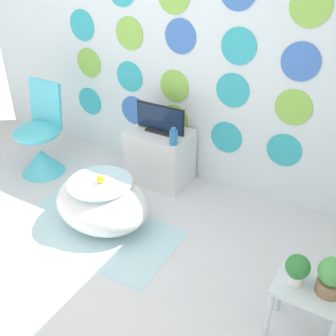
% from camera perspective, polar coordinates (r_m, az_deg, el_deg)
% --- Properties ---
extents(ground_plane, '(12.00, 12.00, 0.00)m').
position_cam_1_polar(ground_plane, '(2.96, -18.73, -17.36)').
color(ground_plane, silver).
extents(wall_back_dotted, '(4.81, 0.05, 2.60)m').
position_cam_1_polar(wall_back_dotted, '(3.62, 1.48, 17.77)').
color(wall_back_dotted, white).
rests_on(wall_back_dotted, ground_plane).
extents(rug, '(1.39, 0.74, 0.01)m').
position_cam_1_polar(rug, '(3.37, -10.49, -8.73)').
color(rug, silver).
rests_on(rug, ground_plane).
extents(bathtub, '(0.81, 0.63, 0.45)m').
position_cam_1_polar(bathtub, '(3.27, -9.55, -5.02)').
color(bathtub, white).
rests_on(bathtub, ground_plane).
extents(rubber_duck, '(0.06, 0.07, 0.07)m').
position_cam_1_polar(rubber_duck, '(3.10, -9.77, -1.57)').
color(rubber_duck, yellow).
rests_on(rubber_duck, bathtub).
extents(chair, '(0.46, 0.46, 0.92)m').
position_cam_1_polar(chair, '(4.13, -18.04, 3.07)').
color(chair, '#4CC6DB').
rests_on(chair, ground_plane).
extents(tv_cabinet, '(0.57, 0.43, 0.53)m').
position_cam_1_polar(tv_cabinet, '(3.81, -1.13, 1.74)').
color(tv_cabinet, silver).
rests_on(tv_cabinet, ground_plane).
extents(tv, '(0.50, 0.12, 0.26)m').
position_cam_1_polar(tv, '(3.64, -1.17, 6.95)').
color(tv, black).
rests_on(tv, tv_cabinet).
extents(vase, '(0.07, 0.07, 0.16)m').
position_cam_1_polar(vase, '(3.43, 0.81, 4.52)').
color(vase, '#2D72B7').
rests_on(vase, tv_cabinet).
extents(side_table, '(0.39, 0.30, 0.42)m').
position_cam_1_polar(side_table, '(2.50, 19.58, -17.32)').
color(side_table, silver).
rests_on(side_table, ground_plane).
extents(potted_plant_left, '(0.14, 0.14, 0.19)m').
position_cam_1_polar(potted_plant_left, '(2.36, 18.27, -13.67)').
color(potted_plant_left, white).
rests_on(potted_plant_left, side_table).
extents(potted_plant_right, '(0.16, 0.16, 0.24)m').
position_cam_1_polar(potted_plant_right, '(2.36, 22.68, -14.26)').
color(potted_plant_right, '#8C6B4C').
rests_on(potted_plant_right, side_table).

